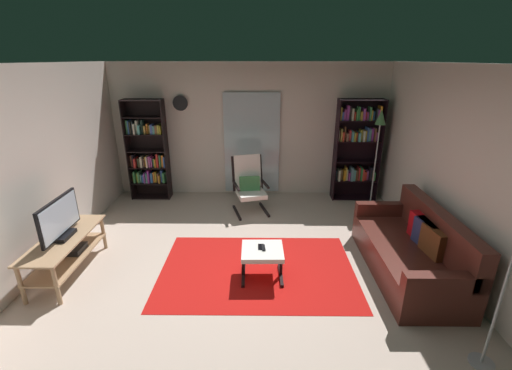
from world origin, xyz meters
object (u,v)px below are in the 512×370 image
at_px(ottoman, 262,254).
at_px(floor_lamp_by_shelf, 379,130).
at_px(tv_remote, 263,248).
at_px(cell_phone, 261,247).
at_px(lounge_armchair, 249,183).
at_px(bookshelf_near_sofa, 357,147).
at_px(television, 60,220).
at_px(leather_sofa, 412,251).
at_px(bookshelf_near_tv, 148,153).
at_px(wall_clock, 180,103).
at_px(tv_stand, 67,249).

relative_size(ottoman, floor_lamp_by_shelf, 0.29).
bearing_deg(tv_remote, cell_phone, 138.59).
xyz_separation_m(lounge_armchair, ottoman, (0.22, -2.07, -0.20)).
height_order(bookshelf_near_sofa, cell_phone, bookshelf_near_sofa).
xyz_separation_m(bookshelf_near_sofa, cell_phone, (-1.85, -2.64, -0.64)).
relative_size(tv_remote, floor_lamp_by_shelf, 0.08).
bearing_deg(bookshelf_near_sofa, lounge_armchair, -163.28).
relative_size(bookshelf_near_sofa, lounge_armchair, 1.91).
xyz_separation_m(television, leather_sofa, (4.46, 0.05, -0.45)).
bearing_deg(bookshelf_near_tv, bookshelf_near_sofa, -0.10).
bearing_deg(television, floor_lamp_by_shelf, 25.48).
relative_size(ottoman, cell_phone, 3.77).
height_order(bookshelf_near_sofa, leather_sofa, bookshelf_near_sofa).
distance_m(television, leather_sofa, 4.48).
distance_m(television, bookshelf_near_sofa, 5.09).
height_order(tv_remote, wall_clock, wall_clock).
bearing_deg(bookshelf_near_tv, ottoman, -50.58).
bearing_deg(bookshelf_near_sofa, wall_clock, 176.40).
xyz_separation_m(ottoman, wall_clock, (-1.56, 2.90, 1.52)).
distance_m(bookshelf_near_sofa, wall_clock, 3.49).
bearing_deg(tv_stand, bookshelf_near_tv, 83.19).
distance_m(bookshelf_near_tv, leather_sofa, 4.92).
bearing_deg(tv_stand, television, -82.97).
xyz_separation_m(television, tv_remote, (2.54, -0.05, -0.35)).
xyz_separation_m(ottoman, tv_remote, (0.01, 0.02, 0.08)).
distance_m(ottoman, cell_phone, 0.09).
bearing_deg(wall_clock, cell_phone, -61.70).
distance_m(tv_stand, tv_remote, 2.54).
distance_m(bookshelf_near_tv, cell_phone, 3.48).
distance_m(lounge_armchair, cell_phone, 2.04).
bearing_deg(lounge_armchair, bookshelf_near_sofa, 16.72).
height_order(bookshelf_near_tv, ottoman, bookshelf_near_tv).
relative_size(bookshelf_near_sofa, cell_phone, 13.98).
xyz_separation_m(tv_stand, bookshelf_near_sofa, (4.36, 2.60, 0.70)).
distance_m(bookshelf_near_tv, lounge_armchair, 2.12).
height_order(tv_stand, bookshelf_near_tv, bookshelf_near_tv).
distance_m(leather_sofa, cell_phone, 1.96).
bearing_deg(floor_lamp_by_shelf, tv_stand, -154.71).
bearing_deg(cell_phone, television, 178.07).
relative_size(leather_sofa, ottoman, 3.71).
xyz_separation_m(tv_stand, ottoman, (2.53, -0.08, -0.01)).
bearing_deg(tv_remote, television, 174.51).
xyz_separation_m(bookshelf_near_sofa, tv_remote, (-1.82, -2.67, -0.64)).
bearing_deg(leather_sofa, ottoman, -176.55).
bearing_deg(floor_lamp_by_shelf, bookshelf_near_sofa, 119.34).
xyz_separation_m(bookshelf_near_tv, lounge_armchair, (1.99, -0.63, -0.39)).
relative_size(cell_phone, wall_clock, 0.48).
bearing_deg(cell_phone, tv_remote, -38.40).
bearing_deg(cell_phone, lounge_armchair, 94.35).
bearing_deg(cell_phone, bookshelf_near_sofa, 53.52).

